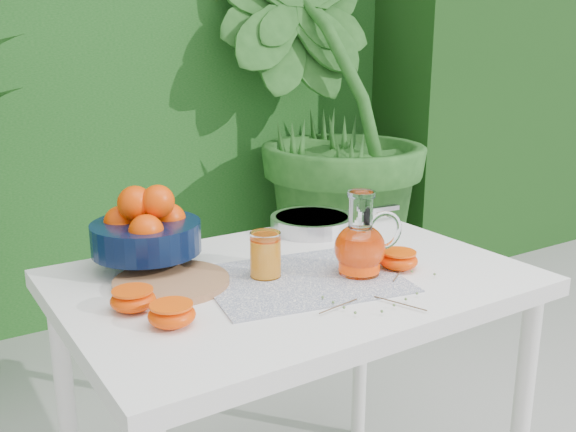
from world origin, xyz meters
TOP-DOWN VIEW (x-y plane):
  - hedge_backdrop at (0.06, 2.06)m, footprint 8.00×1.65m
  - potted_plant_right at (1.01, 1.26)m, footprint 2.52×2.52m
  - white_table at (-0.02, -0.08)m, footprint 1.00×0.70m
  - placemat at (-0.02, -0.12)m, footprint 0.47×0.39m
  - cutting_board at (-0.27, 0.00)m, footprint 0.32×0.32m
  - fruit_bowl at (-0.27, 0.14)m, footprint 0.31×0.31m
  - juice_pitcher at (0.11, -0.16)m, footprint 0.17×0.13m
  - juice_tumbler at (-0.08, -0.07)m, footprint 0.09×0.09m
  - saute_pan at (0.22, 0.18)m, footprint 0.41×0.25m
  - orange_halves at (-0.17, -0.15)m, footprint 0.69×0.20m
  - thyme_sprigs at (0.08, -0.28)m, footprint 0.34×0.26m

SIDE VIEW (x-z plane):
  - white_table at x=-0.02m, z-range 0.29..1.04m
  - placemat at x=-0.02m, z-range 0.75..0.75m
  - thyme_sprigs at x=0.08m, z-range 0.75..0.76m
  - cutting_board at x=-0.27m, z-range 0.75..0.77m
  - orange_halves at x=-0.17m, z-range 0.75..0.79m
  - saute_pan at x=0.22m, z-range 0.75..0.79m
  - juice_tumbler at x=-0.08m, z-range 0.75..0.85m
  - juice_pitcher at x=0.11m, z-range 0.73..0.91m
  - fruit_bowl at x=-0.27m, z-range 0.74..0.94m
  - potted_plant_right at x=1.01m, z-range 0.00..1.79m
  - hedge_backdrop at x=0.06m, z-range -0.06..2.44m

